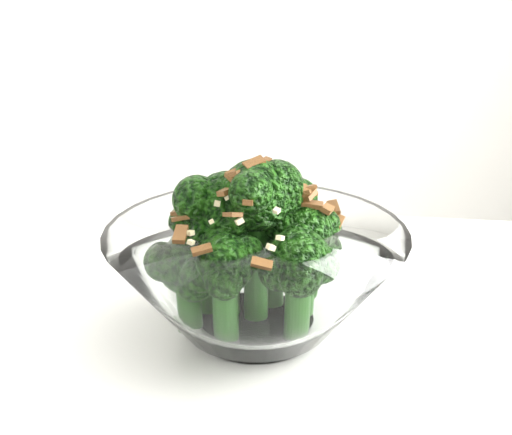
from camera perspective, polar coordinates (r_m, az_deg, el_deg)
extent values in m
cylinder|color=white|center=(0.54, 0.00, -8.74)|extent=(0.09, 0.09, 0.01)
cylinder|color=#215416|center=(0.56, -0.04, -3.85)|extent=(0.02, 0.02, 0.04)
sphere|color=#1B4D0E|center=(0.55, -0.04, -0.88)|extent=(0.04, 0.04, 0.04)
cylinder|color=#215416|center=(0.49, -2.45, -7.37)|extent=(0.02, 0.02, 0.05)
sphere|color=#1B4D0E|center=(0.48, -2.52, -3.70)|extent=(0.04, 0.04, 0.04)
cylinder|color=#215416|center=(0.51, 0.00, -3.95)|extent=(0.02, 0.02, 0.08)
sphere|color=#1B4D0E|center=(0.49, 0.00, 1.79)|extent=(0.05, 0.05, 0.05)
cylinder|color=#215416|center=(0.52, 3.76, -5.06)|extent=(0.02, 0.02, 0.06)
sphere|color=#1B4D0E|center=(0.51, 3.86, -1.09)|extent=(0.04, 0.04, 0.04)
cylinder|color=#215416|center=(0.55, 4.19, -4.37)|extent=(0.02, 0.02, 0.04)
sphere|color=#1B4D0E|center=(0.54, 4.28, -1.47)|extent=(0.04, 0.04, 0.04)
cylinder|color=#215416|center=(0.53, 1.32, -3.30)|extent=(0.02, 0.02, 0.08)
sphere|color=#1B4D0E|center=(0.51, 1.37, 1.77)|extent=(0.05, 0.05, 0.05)
cylinder|color=#215416|center=(0.51, -5.39, -6.93)|extent=(0.02, 0.02, 0.04)
sphere|color=#1B4D0E|center=(0.50, -5.51, -3.89)|extent=(0.04, 0.04, 0.04)
cylinder|color=#215416|center=(0.53, -3.90, -4.89)|extent=(0.02, 0.02, 0.05)
sphere|color=#1B4D0E|center=(0.51, -4.01, -1.06)|extent=(0.05, 0.05, 0.05)
cylinder|color=#215416|center=(0.52, -2.28, -4.09)|extent=(0.02, 0.02, 0.07)
sphere|color=#1B4D0E|center=(0.50, -2.36, 0.97)|extent=(0.05, 0.05, 0.05)
cylinder|color=#215416|center=(0.49, 3.34, -7.22)|extent=(0.02, 0.02, 0.05)
sphere|color=#1B4D0E|center=(0.48, 3.43, -3.38)|extent=(0.04, 0.04, 0.04)
cube|color=brown|center=(0.52, -6.05, 0.54)|extent=(0.01, 0.01, 0.00)
cube|color=brown|center=(0.54, 3.87, 1.37)|extent=(0.02, 0.01, 0.01)
cube|color=brown|center=(0.51, -6.02, 0.49)|extent=(0.02, 0.02, 0.01)
cube|color=brown|center=(0.50, 3.88, 2.17)|extent=(0.01, 0.01, 0.01)
cube|color=brown|center=(0.49, -6.07, -0.04)|extent=(0.01, 0.01, 0.01)
cube|color=brown|center=(0.46, -0.53, 1.39)|extent=(0.01, 0.02, 0.01)
cube|color=brown|center=(0.53, -5.38, 1.12)|extent=(0.01, 0.02, 0.01)
cube|color=brown|center=(0.49, 0.58, 4.38)|extent=(0.01, 0.01, 0.01)
cube|color=brown|center=(0.46, -1.88, 0.24)|extent=(0.01, 0.02, 0.01)
cube|color=brown|center=(0.49, 3.65, 1.86)|extent=(0.02, 0.01, 0.01)
cube|color=brown|center=(0.52, 6.22, 0.80)|extent=(0.01, 0.01, 0.01)
cube|color=brown|center=(0.54, -2.02, 1.94)|extent=(0.01, 0.01, 0.01)
cube|color=brown|center=(0.50, 4.33, 1.81)|extent=(0.01, 0.01, 0.01)
cube|color=brown|center=(0.52, 5.76, 0.45)|extent=(0.01, 0.01, 0.01)
cube|color=brown|center=(0.50, 5.73, 0.69)|extent=(0.01, 0.02, 0.01)
cube|color=brown|center=(0.53, 0.63, 2.95)|extent=(0.01, 0.02, 0.01)
cube|color=brown|center=(0.53, 0.34, 2.67)|extent=(0.01, 0.01, 0.01)
cube|color=brown|center=(0.53, -2.98, 1.90)|extent=(0.01, 0.01, 0.01)
cube|color=brown|center=(0.50, 3.98, 2.32)|extent=(0.02, 0.01, 0.01)
cube|color=brown|center=(0.51, 6.58, -0.34)|extent=(0.01, 0.02, 0.01)
cube|color=brown|center=(0.54, -3.65, 1.73)|extent=(0.01, 0.01, 0.01)
cube|color=brown|center=(0.53, -0.89, 2.72)|extent=(0.02, 0.01, 0.01)
cube|color=brown|center=(0.52, -3.49, 2.26)|extent=(0.01, 0.01, 0.01)
cube|color=brown|center=(0.51, -1.29, 3.12)|extent=(0.02, 0.01, 0.00)
cube|color=brown|center=(0.48, -1.02, 3.07)|extent=(0.02, 0.01, 0.01)
cube|color=brown|center=(0.44, 0.46, -3.70)|extent=(0.02, 0.01, 0.01)
cube|color=brown|center=(0.50, 4.49, 1.06)|extent=(0.02, 0.01, 0.01)
cube|color=brown|center=(0.53, 2.87, 2.25)|extent=(0.01, 0.02, 0.01)
cube|color=brown|center=(0.48, -0.46, 3.86)|extent=(0.01, 0.01, 0.01)
cube|color=brown|center=(0.55, -0.49, 1.81)|extent=(0.02, 0.01, 0.01)
cube|color=brown|center=(0.47, -2.39, 2.11)|extent=(0.01, 0.01, 0.00)
cube|color=brown|center=(0.48, -1.48, 3.60)|extent=(0.02, 0.02, 0.01)
cube|color=brown|center=(0.53, 3.07, 2.39)|extent=(0.01, 0.02, 0.00)
cube|color=brown|center=(0.48, -1.53, 3.47)|extent=(0.02, 0.02, 0.01)
cube|color=brown|center=(0.52, 3.90, 1.51)|extent=(0.01, 0.01, 0.01)
cube|color=brown|center=(0.47, 0.11, 2.13)|extent=(0.01, 0.02, 0.01)
cube|color=brown|center=(0.47, -6.07, -1.34)|extent=(0.01, 0.02, 0.01)
cube|color=brown|center=(0.54, 3.34, 1.62)|extent=(0.01, 0.01, 0.01)
cube|color=brown|center=(0.51, 5.61, 0.71)|extent=(0.01, 0.01, 0.00)
cube|color=brown|center=(0.54, 1.69, 1.89)|extent=(0.02, 0.02, 0.01)
cube|color=brown|center=(0.53, 1.70, 2.49)|extent=(0.01, 0.01, 0.00)
cube|color=brown|center=(0.51, -4.15, 2.23)|extent=(0.01, 0.01, 0.01)
cube|color=brown|center=(0.46, -4.37, -2.58)|extent=(0.01, 0.01, 0.01)
cube|color=brown|center=(0.51, -4.85, 1.71)|extent=(0.01, 0.01, 0.01)
cube|color=brown|center=(0.47, -0.07, 3.01)|extent=(0.01, 0.02, 0.01)
cube|color=brown|center=(0.54, -5.08, 0.81)|extent=(0.01, 0.01, 0.00)
cube|color=brown|center=(0.54, -1.35, 2.19)|extent=(0.01, 0.01, 0.01)
cube|color=brown|center=(0.52, 0.32, 2.94)|extent=(0.01, 0.01, 0.00)
cube|color=brown|center=(0.51, 4.27, 2.10)|extent=(0.01, 0.01, 0.01)
cube|color=brown|center=(0.48, -0.15, 4.35)|extent=(0.02, 0.01, 0.01)
cube|color=brown|center=(0.52, -2.79, 2.29)|extent=(0.01, 0.02, 0.01)
cube|color=brown|center=(0.54, 1.08, 2.01)|extent=(0.02, 0.02, 0.01)
cube|color=beige|center=(0.45, 1.20, -2.39)|extent=(0.01, 0.01, 0.01)
cube|color=beige|center=(0.47, -5.23, -1.98)|extent=(0.01, 0.01, 0.00)
cube|color=beige|center=(0.50, -0.77, 3.85)|extent=(0.01, 0.01, 0.01)
cube|color=beige|center=(0.54, 1.97, 2.20)|extent=(0.00, 0.01, 0.00)
cube|color=beige|center=(0.46, 1.67, 0.56)|extent=(0.01, 0.01, 0.00)
cube|color=beige|center=(0.49, -4.51, 1.07)|extent=(0.01, 0.01, 0.00)
cube|color=beige|center=(0.47, -3.59, -0.33)|extent=(0.00, 0.00, 0.00)
cube|color=beige|center=(0.47, -5.54, -1.22)|extent=(0.01, 0.01, 0.01)
cube|color=beige|center=(0.49, -4.17, 1.82)|extent=(0.00, 0.00, 0.00)
cube|color=beige|center=(0.50, -5.42, 0.73)|extent=(0.00, 0.00, 0.00)
cube|color=beige|center=(0.49, -1.79, 3.77)|extent=(0.01, 0.01, 0.00)
cube|color=beige|center=(0.54, 2.64, 1.95)|extent=(0.01, 0.01, 0.00)
cube|color=beige|center=(0.54, 1.47, 2.36)|extent=(0.00, 0.00, 0.00)
cube|color=beige|center=(0.46, -1.33, -0.30)|extent=(0.01, 0.01, 0.01)
cube|color=beige|center=(0.45, 1.94, -1.63)|extent=(0.01, 0.01, 0.00)
cube|color=beige|center=(0.49, 1.91, 3.43)|extent=(0.00, 0.00, 0.00)
cube|color=beige|center=(0.47, -0.01, 2.86)|extent=(0.00, 0.00, 0.00)
cube|color=beige|center=(0.47, -2.32, 1.58)|extent=(0.00, 0.00, 0.00)
cube|color=beige|center=(0.50, -4.08, 2.14)|extent=(0.00, 0.00, 0.00)
cube|color=beige|center=(0.49, -4.71, 1.36)|extent=(0.00, 0.01, 0.01)
cube|color=beige|center=(0.47, -5.28, -1.23)|extent=(0.01, 0.01, 0.00)
cube|color=beige|center=(0.51, -3.81, 1.84)|extent=(0.01, 0.01, 0.00)
cube|color=beige|center=(0.52, -4.62, 1.82)|extent=(0.00, 0.00, 0.00)
cube|color=beige|center=(0.49, -0.39, 4.18)|extent=(0.01, 0.01, 0.00)
cube|color=beige|center=(0.51, -0.88, 3.36)|extent=(0.01, 0.01, 0.01)
cube|color=beige|center=(0.47, -3.12, 1.12)|extent=(0.01, 0.00, 0.00)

